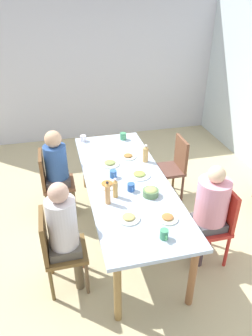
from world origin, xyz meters
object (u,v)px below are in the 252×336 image
Objects in this scene: plate_4 at (110,163)px; cup_4 at (131,187)px; chair_0 at (57,248)px; person_3 at (57,166)px; plate_2 at (107,184)px; plate_5 at (129,218)px; cup_1 at (164,234)px; person_0 at (64,229)px; bottle_1 at (115,188)px; cup_3 at (113,174)px; chair_1 at (215,221)px; bottle_0 at (145,154)px; chair_3 at (52,180)px; dining_table at (126,185)px; chair_2 at (173,165)px; plate_0 at (128,156)px; bowl_0 at (151,192)px; person_1 at (210,206)px; plate_3 at (139,175)px; cup_2 at (83,138)px; bottle_2 at (108,193)px; cup_0 at (123,136)px; plate_1 at (168,218)px.

cup_4 is (0.61, 0.11, 0.03)m from plate_4.
chair_0 is 1.25m from person_3.
plate_2 is 0.62m from plate_5.
cup_1 reaches higher than plate_5.
person_0 is 5.56× the size of bottle_1.
cup_3 is (-0.76, 0.01, 0.03)m from plate_5.
chair_1 is 1.13m from bottle_1.
cup_3 is 0.39m from bottle_1.
person_3 reaches higher than bottle_0.
chair_3 is 1.25m from bottle_0.
dining_table is 0.52m from bottle_0.
person_3 is at bearing -110.38° from plate_4.
chair_2 is 1.58m from person_3.
person_0 is at bearing -38.36° from plate_0.
dining_table is 11.16× the size of bottle_1.
person_0 is 7.43× the size of bowl_0.
chair_1 is 0.89m from cup_1.
person_1 is 5.90× the size of plate_0.
chair_1 reaches higher than plate_3.
chair_3 is at bearing -43.89° from cup_2.
cup_3 is (0.43, -0.28, 0.03)m from plate_0.
plate_0 is 1.74× the size of cup_3.
chair_0 reaches higher than cup_3.
dining_table is at bearing -75.97° from plate_3.
bottle_2 reaches higher than cup_3.
bottle_2 is at bearing -17.89° from cup_3.
person_3 is 1.83m from cup_1.
plate_4 is at bearing -140.74° from plate_3.
chair_0 reaches higher than cup_0.
cup_4 is (-0.13, -0.18, -0.00)m from bowl_0.
chair_1 is 1.23m from cup_3.
plate_2 is (-0.55, 0.51, 0.07)m from person_0.
person_3 is (-0.62, -0.74, 0.01)m from dining_table.
plate_2 is 1.02× the size of bottle_0.
person_3 is 5.87× the size of plate_1.
cup_3 is (-0.70, 0.70, 0.31)m from chair_0.
chair_2 is (-0.62, 0.83, -0.19)m from dining_table.
bottle_0 is (0.03, 0.44, 0.09)m from plate_4.
chair_1 is at bearing 90.00° from chair_0.
chair_0 is 1.04m from cup_3.
chair_3 reaches higher than plate_2.
bottle_0 reaches higher than cup_1.
cup_3 is (-0.15, 0.10, 0.03)m from plate_2.
bowl_0 is (-0.25, -0.65, 0.31)m from chair_1.
cup_2 is at bearing -160.63° from bowl_0.
cup_1 is at bearing -3.26° from cup_0.
bottle_2 is (1.01, -1.11, 0.39)m from chair_2.
bottle_2 reaches higher than chair_0.
plate_4 is at bearing -26.09° from cup_0.
chair_3 reaches higher than cup_1.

